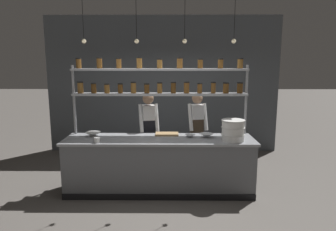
# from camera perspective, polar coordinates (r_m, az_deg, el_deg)

# --- Properties ---
(ground_plane) EXTENTS (40.00, 40.00, 0.00)m
(ground_plane) POSITION_cam_1_polar(r_m,az_deg,el_deg) (5.28, -1.62, -14.08)
(ground_plane) COLOR #5B5651
(back_wall) EXTENTS (5.54, 0.12, 3.25)m
(back_wall) POSITION_cam_1_polar(r_m,az_deg,el_deg) (7.27, -0.99, 5.81)
(back_wall) COLOR #4C5156
(back_wall) RESTS_ON ground_plane
(prep_counter) EXTENTS (3.14, 0.76, 0.92)m
(prep_counter) POSITION_cam_1_polar(r_m,az_deg,el_deg) (5.11, -1.65, -9.38)
(prep_counter) COLOR slate
(prep_counter) RESTS_ON ground_plane
(spice_shelf_unit) EXTENTS (3.03, 0.28, 2.25)m
(spice_shelf_unit) POSITION_cam_1_polar(r_m,az_deg,el_deg) (5.17, -1.56, 5.96)
(spice_shelf_unit) COLOR #999BA0
(spice_shelf_unit) RESTS_ON ground_plane
(chef_left) EXTENTS (0.40, 0.33, 1.61)m
(chef_left) POSITION_cam_1_polar(r_m,az_deg,el_deg) (5.59, -3.73, -2.75)
(chef_left) COLOR black
(chef_left) RESTS_ON ground_plane
(chef_center) EXTENTS (0.40, 0.32, 1.60)m
(chef_center) POSITION_cam_1_polar(r_m,az_deg,el_deg) (5.76, 5.52, -2.51)
(chef_center) COLOR black
(chef_center) RESTS_ON ground_plane
(container_stack) EXTENTS (0.38, 0.38, 0.34)m
(container_stack) POSITION_cam_1_polar(r_m,az_deg,el_deg) (4.90, 12.27, -2.78)
(container_stack) COLOR white
(container_stack) RESTS_ON prep_counter
(cutting_board) EXTENTS (0.40, 0.26, 0.02)m
(cutting_board) POSITION_cam_1_polar(r_m,az_deg,el_deg) (5.23, -0.22, -3.54)
(cutting_board) COLOR #A88456
(cutting_board) RESTS_ON prep_counter
(prep_bowl_near_left) EXTENTS (0.17, 0.17, 0.05)m
(prep_bowl_near_left) POSITION_cam_1_polar(r_m,az_deg,el_deg) (5.06, 4.22, -3.90)
(prep_bowl_near_left) COLOR #B2B7BC
(prep_bowl_near_left) RESTS_ON prep_counter
(prep_bowl_center_front) EXTENTS (0.26, 0.26, 0.07)m
(prep_bowl_center_front) POSITION_cam_1_polar(r_m,az_deg,el_deg) (5.27, -14.09, -3.49)
(prep_bowl_center_front) COLOR silver
(prep_bowl_center_front) RESTS_ON prep_counter
(prep_bowl_center_back) EXTENTS (0.24, 0.24, 0.07)m
(prep_bowl_center_back) POSITION_cam_1_polar(r_m,az_deg,el_deg) (5.08, 7.31, -3.80)
(prep_bowl_center_back) COLOR silver
(prep_bowl_center_back) RESTS_ON prep_counter
(serving_cup_front) EXTENTS (0.09, 0.09, 0.09)m
(serving_cup_front) POSITION_cam_1_polar(r_m,az_deg,el_deg) (4.83, -13.37, -4.58)
(serving_cup_front) COLOR silver
(serving_cup_front) RESTS_ON prep_counter
(pendant_light_row) EXTENTS (2.42, 0.07, 0.74)m
(pendant_light_row) POSITION_cam_1_polar(r_m,az_deg,el_deg) (4.84, -1.60, 14.45)
(pendant_light_row) COLOR black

